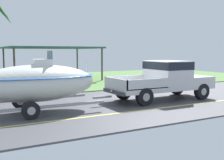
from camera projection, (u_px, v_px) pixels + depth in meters
ground at (74, 84)px, 20.70m from camera, size 36.00×22.00×0.11m
pickup_truck_towing at (167, 78)px, 13.96m from camera, size 5.54×2.12×1.93m
boat_on_trailer at (36, 83)px, 10.87m from camera, size 6.00×2.31×2.43m
parked_sedan_near at (48, 77)px, 18.95m from camera, size 4.55×1.90×1.38m
carport_awning at (51, 48)px, 23.23m from camera, size 7.32×5.98×2.78m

